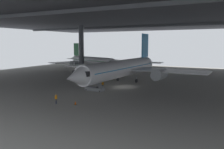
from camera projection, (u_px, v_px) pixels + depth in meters
name	position (u px, v px, depth m)	size (l,w,h in m)	color
ground_plane	(123.00, 87.00, 51.97)	(110.00, 110.00, 0.00)	gray
hangar_structure	(144.00, 18.00, 61.96)	(121.00, 99.00, 17.21)	#4C4F54
airplane_main	(123.00, 68.00, 56.61)	(39.22, 40.65, 12.55)	white
boarding_stairs	(94.00, 87.00, 47.74)	(4.49, 1.71, 4.88)	slate
crew_worker_near_nose	(56.00, 98.00, 36.97)	(0.26, 0.55, 1.66)	#232838
crew_worker_by_stairs	(103.00, 84.00, 50.13)	(0.53, 0.32, 1.58)	#232838
airplane_distant	(91.00, 61.00, 88.83)	(29.59, 29.52, 9.91)	white
traffic_cone_orange	(75.00, 103.00, 36.65)	(0.36, 0.36, 0.60)	black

